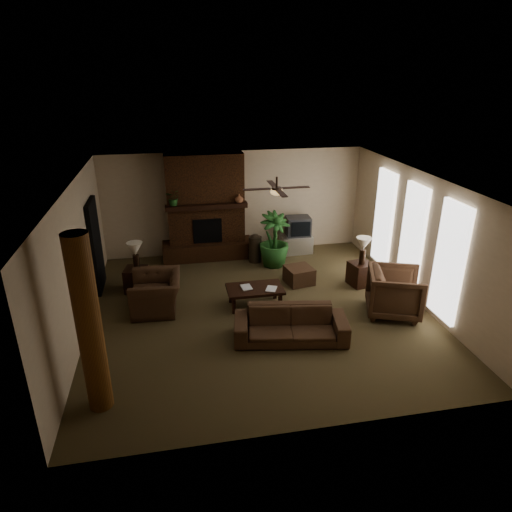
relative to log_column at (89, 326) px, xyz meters
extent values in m
plane|color=brown|center=(2.95, 2.40, -1.40)|extent=(7.00, 7.00, 0.00)
plane|color=silver|center=(2.95, 2.40, 1.40)|extent=(7.00, 7.00, 0.00)
plane|color=#C2AB8C|center=(2.95, 5.90, 0.00)|extent=(7.00, 0.00, 7.00)
plane|color=#C2AB8C|center=(2.95, -1.10, 0.00)|extent=(7.00, 0.00, 7.00)
plane|color=#C2AB8C|center=(-0.55, 2.40, 0.00)|extent=(0.00, 7.00, 7.00)
plane|color=#C2AB8C|center=(6.45, 2.40, 0.00)|extent=(0.00, 7.00, 7.00)
cube|color=#492713|center=(2.15, 5.65, 0.00)|extent=(2.00, 0.50, 2.80)
cube|color=#492713|center=(2.15, 5.55, -1.17)|extent=(2.40, 0.70, 0.45)
cube|color=black|center=(2.15, 5.39, -0.58)|extent=(0.75, 0.04, 0.65)
cube|color=black|center=(2.15, 5.37, 0.10)|extent=(2.10, 0.28, 0.12)
cube|color=white|center=(6.40, 4.00, -0.05)|extent=(0.08, 0.85, 2.35)
cube|color=white|center=(6.40, 2.60, -0.05)|extent=(0.08, 0.85, 2.35)
cube|color=white|center=(6.40, 1.20, -0.05)|extent=(0.08, 0.85, 2.35)
cylinder|color=brown|center=(0.00, 0.00, 0.00)|extent=(0.36, 0.36, 2.80)
cube|color=black|center=(-0.49, 4.20, -0.35)|extent=(0.10, 1.00, 2.10)
cylinder|color=black|center=(3.35, 2.70, 1.28)|extent=(0.04, 0.04, 0.24)
cylinder|color=black|center=(3.35, 2.70, 1.16)|extent=(0.20, 0.20, 0.06)
ellipsoid|color=#F2BF72|center=(3.35, 2.70, 1.10)|extent=(0.26, 0.26, 0.14)
cube|color=black|center=(3.75, 2.70, 1.17)|extent=(0.55, 0.12, 0.01)
cube|color=black|center=(2.95, 2.70, 1.17)|extent=(0.55, 0.12, 0.01)
cube|color=black|center=(3.35, 3.10, 1.17)|extent=(0.12, 0.55, 0.01)
cube|color=black|center=(3.35, 2.30, 1.17)|extent=(0.12, 0.55, 0.01)
imported|color=#472F1E|center=(3.31, 1.23, -0.99)|extent=(2.20, 0.97, 0.83)
imported|color=#472F1E|center=(0.82, 2.89, -0.89)|extent=(0.81, 1.21, 1.03)
imported|color=#472F1E|center=(5.67, 1.76, -0.86)|extent=(1.28, 1.32, 1.08)
cube|color=black|center=(2.90, 2.65, -1.00)|extent=(1.20, 0.70, 0.06)
cube|color=black|center=(2.40, 2.40, -1.21)|extent=(0.07, 0.07, 0.37)
cube|color=black|center=(3.40, 2.40, -1.21)|extent=(0.07, 0.07, 0.37)
cube|color=black|center=(2.40, 2.90, -1.21)|extent=(0.07, 0.07, 0.37)
cube|color=black|center=(3.40, 2.90, -1.21)|extent=(0.07, 0.07, 0.37)
cube|color=#472F1E|center=(4.15, 3.56, -1.20)|extent=(0.70, 0.70, 0.40)
cube|color=silver|center=(4.60, 5.46, -1.15)|extent=(0.87, 0.54, 0.50)
cube|color=#333336|center=(4.65, 5.49, -0.64)|extent=(0.68, 0.53, 0.52)
cube|color=black|center=(4.65, 5.23, -0.64)|extent=(0.52, 0.06, 0.40)
cylinder|color=#33281C|center=(3.36, 5.04, -1.05)|extent=(0.34, 0.34, 0.70)
sphere|color=#33281C|center=(3.36, 5.04, -0.80)|extent=(0.34, 0.34, 0.34)
imported|color=#245220|center=(3.79, 4.71, -1.00)|extent=(1.22, 1.60, 0.79)
cube|color=black|center=(0.35, 3.89, -1.12)|extent=(0.58, 0.58, 0.55)
cylinder|color=black|center=(0.39, 3.84, -0.67)|extent=(0.15, 0.15, 0.35)
cone|color=white|center=(0.39, 3.84, -0.35)|extent=(0.39, 0.39, 0.30)
cube|color=black|center=(5.56, 3.20, -1.12)|extent=(0.59, 0.59, 0.55)
cylinder|color=black|center=(5.54, 3.17, -0.67)|extent=(0.17, 0.17, 0.35)
cone|color=white|center=(5.54, 3.17, -0.35)|extent=(0.43, 0.43, 0.30)
imported|color=#245220|center=(1.33, 5.40, 0.32)|extent=(0.47, 0.50, 0.33)
imported|color=brown|center=(2.99, 5.34, 0.27)|extent=(0.24, 0.25, 0.22)
imported|color=#999999|center=(2.61, 2.66, -0.83)|extent=(0.22, 0.05, 0.29)
imported|color=#999999|center=(3.13, 2.54, -0.82)|extent=(0.20, 0.11, 0.29)
camera|label=1|loc=(1.28, -5.86, 3.37)|focal=31.67mm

